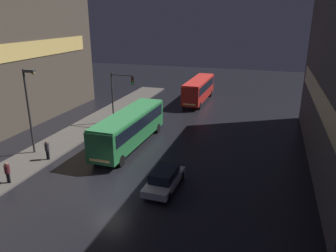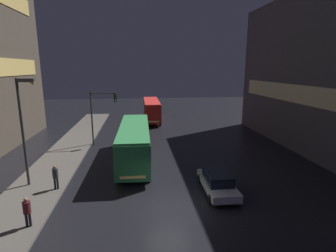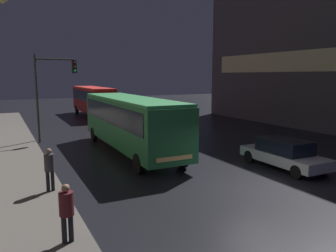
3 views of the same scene
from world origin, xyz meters
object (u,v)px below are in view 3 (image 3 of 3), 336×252
(bus_near, at_px, (130,119))
(car_taxi, at_px, (284,153))
(traffic_light_main, at_px, (51,84))
(pedestrian_mid, at_px, (49,166))
(bus_far, at_px, (93,98))
(pedestrian_near, at_px, (67,208))

(bus_near, xyz_separation_m, car_taxi, (5.69, -6.80, -1.31))
(traffic_light_main, bearing_deg, pedestrian_mid, -98.92)
(traffic_light_main, bearing_deg, car_taxi, -53.20)
(bus_far, relative_size, pedestrian_mid, 6.29)
(car_taxi, bearing_deg, pedestrian_mid, -6.35)
(pedestrian_near, bearing_deg, bus_far, 55.67)
(car_taxi, bearing_deg, pedestrian_near, 15.95)
(bus_far, xyz_separation_m, pedestrian_mid, (-7.99, -24.10, -0.88))
(car_taxi, distance_m, pedestrian_mid, 11.20)
(pedestrian_near, height_order, pedestrian_mid, pedestrian_mid)
(bus_far, height_order, car_taxi, bus_far)
(pedestrian_near, xyz_separation_m, pedestrian_mid, (0.16, 4.44, 0.04))
(bus_near, xyz_separation_m, traffic_light_main, (-3.67, 5.71, 2.01))
(bus_near, height_order, pedestrian_near, bus_near)
(pedestrian_near, distance_m, pedestrian_mid, 4.44)
(bus_far, bearing_deg, bus_near, 82.72)
(car_taxi, height_order, pedestrian_mid, pedestrian_mid)
(car_taxi, relative_size, traffic_light_main, 0.77)
(car_taxi, height_order, traffic_light_main, traffic_light_main)
(bus_far, relative_size, pedestrian_near, 6.54)
(bus_near, bearing_deg, car_taxi, 131.00)
(pedestrian_near, bearing_deg, pedestrian_mid, 69.54)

